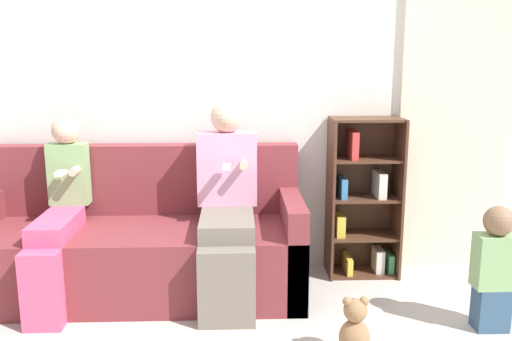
# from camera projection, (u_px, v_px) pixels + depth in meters

# --- Properties ---
(ground_plane) EXTENTS (14.00, 14.00, 0.00)m
(ground_plane) POSITION_uv_depth(u_px,v_px,m) (195.00, 325.00, 3.18)
(ground_plane) COLOR #BCB2A8
(back_wall) EXTENTS (10.00, 0.06, 2.55)m
(back_wall) POSITION_uv_depth(u_px,v_px,m) (200.00, 96.00, 3.84)
(back_wall) COLOR silver
(back_wall) RESTS_ON ground_plane
(curtain_panel) EXTENTS (0.80, 0.04, 2.31)m
(curtain_panel) POSITION_uv_depth(u_px,v_px,m) (455.00, 113.00, 3.88)
(curtain_panel) COLOR beige
(curtain_panel) RESTS_ON ground_plane
(couch) EXTENTS (2.14, 0.81, 0.95)m
(couch) POSITION_uv_depth(u_px,v_px,m) (140.00, 247.00, 3.59)
(couch) COLOR maroon
(couch) RESTS_ON ground_plane
(adult_seated) EXTENTS (0.39, 0.78, 1.27)m
(adult_seated) POSITION_uv_depth(u_px,v_px,m) (227.00, 199.00, 3.44)
(adult_seated) COLOR #70665B
(adult_seated) RESTS_ON ground_plane
(child_seated) EXTENTS (0.26, 0.79, 1.17)m
(child_seated) POSITION_uv_depth(u_px,v_px,m) (58.00, 212.00, 3.39)
(child_seated) COLOR #DB4C75
(child_seated) RESTS_ON ground_plane
(toddler_standing) EXTENTS (0.23, 0.17, 0.74)m
(toddler_standing) POSITION_uv_depth(u_px,v_px,m) (495.00, 267.00, 3.07)
(toddler_standing) COLOR #335170
(toddler_standing) RESTS_ON ground_plane
(bookshelf) EXTENTS (0.50, 0.30, 1.13)m
(bookshelf) POSITION_uv_depth(u_px,v_px,m) (362.00, 200.00, 3.88)
(bookshelf) COLOR #4C2D1E
(bookshelf) RESTS_ON ground_plane
(teddy_bear) EXTENTS (0.16, 0.13, 0.33)m
(teddy_bear) POSITION_uv_depth(u_px,v_px,m) (355.00, 328.00, 2.83)
(teddy_bear) COLOR #936B47
(teddy_bear) RESTS_ON ground_plane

